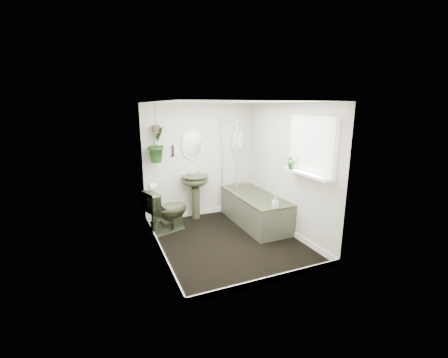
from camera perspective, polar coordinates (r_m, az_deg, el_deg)
name	(u,v)px	position (r m, az deg, el deg)	size (l,w,h in m)	color
floor	(227,241)	(5.25, 0.66, -11.68)	(2.30, 2.80, 0.02)	black
ceiling	(228,101)	(4.74, 0.73, 14.55)	(2.30, 2.80, 0.02)	white
wall_back	(200,161)	(6.15, -4.62, 3.46)	(2.30, 0.02, 2.30)	beige
wall_front	(275,199)	(3.66, 9.64, -3.80)	(2.30, 0.02, 2.30)	beige
wall_left	(156,182)	(4.54, -12.84, -0.55)	(0.02, 2.80, 2.30)	beige
wall_right	(287,169)	(5.43, 11.98, 1.82)	(0.02, 2.80, 2.30)	beige
skirting	(227,238)	(5.22, 0.66, -11.09)	(2.30, 2.80, 0.10)	white
bathtub	(255,209)	(5.88, 5.87, -5.74)	(0.72, 1.72, 0.58)	#2F3522
bath_screen	(229,156)	(5.91, 1.00, 4.36)	(0.04, 0.72, 1.40)	silver
shower_box	(237,140)	(6.33, 2.46, 7.44)	(0.20, 0.10, 0.35)	white
oval_mirror	(192,144)	(6.02, -6.02, 6.57)	(0.46, 0.03, 0.62)	beige
wall_sconce	(173,151)	(5.92, -9.69, 5.35)	(0.04, 0.04, 0.22)	black
toilet_roll_holder	(153,186)	(5.28, -13.46, -1.39)	(0.11, 0.11, 0.11)	white
window_recess	(312,146)	(4.75, 16.42, 6.03)	(0.08, 1.00, 0.90)	white
window_sill	(306,174)	(4.78, 15.43, 1.01)	(0.18, 1.00, 0.04)	white
window_blinds	(310,146)	(4.73, 15.99, 6.01)	(0.01, 0.86, 0.76)	white
toilet	(167,210)	(5.56, -10.80, -5.85)	(0.45, 0.79, 0.81)	#2F3522
pedestal_sink	(196,197)	(6.11, -5.42, -3.39)	(0.53, 0.45, 0.90)	#2F3522
sill_plant	(293,161)	(4.96, 12.96, 3.30)	(0.22, 0.19, 0.25)	black
hanging_plant	(157,144)	(5.72, -12.72, 6.52)	(0.37, 0.30, 0.67)	black
soap_bottle	(275,202)	(5.09, 9.77, -4.40)	(0.09, 0.09, 0.19)	black
hanging_pot	(156,129)	(5.69, -12.86, 9.28)	(0.16, 0.16, 0.12)	#362F23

